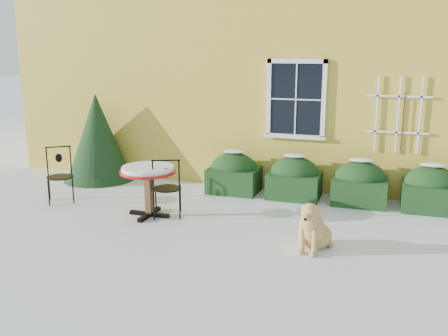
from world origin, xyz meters
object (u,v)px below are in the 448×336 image
(evergreen_shrub, at_px, (98,145))
(patio_chair_far, at_px, (60,175))
(bistro_table, at_px, (148,175))
(patio_chair_near, at_px, (167,187))
(dog, at_px, (313,230))

(evergreen_shrub, relative_size, patio_chair_far, 1.84)
(bistro_table, bearing_deg, patio_chair_near, 14.57)
(bistro_table, xyz_separation_m, patio_chair_far, (-2.10, 0.27, -0.23))
(bistro_table, relative_size, patio_chair_near, 0.91)
(evergreen_shrub, height_order, dog, evergreen_shrub)
(patio_chair_near, distance_m, patio_chair_far, 2.44)
(patio_chair_near, bearing_deg, patio_chair_far, -26.63)
(patio_chair_near, height_order, dog, patio_chair_near)
(patio_chair_far, distance_m, dog, 5.26)
(bistro_table, bearing_deg, evergreen_shrub, 138.97)
(bistro_table, height_order, dog, bistro_table)
(bistro_table, distance_m, patio_chair_near, 0.41)
(patio_chair_near, bearing_deg, evergreen_shrub, -58.41)
(patio_chair_near, relative_size, dog, 1.26)
(evergreen_shrub, height_order, bistro_table, evergreen_shrub)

